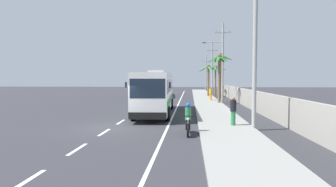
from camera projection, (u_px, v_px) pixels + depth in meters
name	position (u px, v px, depth m)	size (l,w,h in m)	color
ground_plane	(111.00, 128.00, 16.97)	(160.00, 160.00, 0.00)	#303035
sidewalk_kerb	(213.00, 109.00, 26.40)	(3.20, 90.00, 0.14)	gray
lane_markings	(166.00, 105.00, 31.18)	(3.50, 71.00, 0.01)	white
boundary_wall	(246.00, 98.00, 30.04)	(0.24, 60.00, 1.84)	#9E998E
coach_bus_foreground	(156.00, 91.00, 23.77)	(3.15, 11.82, 3.64)	white
coach_bus_far_lane	(151.00, 84.00, 47.35)	(3.56, 12.29, 3.95)	#2366A8
motorcycle_beside_bus	(188.00, 122.00, 15.02)	(0.56, 1.96, 1.67)	black
pedestrian_near_kerb	(233.00, 110.00, 17.11)	(0.36, 0.36, 1.71)	#2D7A47
pedestrian_midwalk	(210.00, 93.00, 38.03)	(0.36, 0.36, 1.60)	red
pedestrian_far_walk	(211.00, 94.00, 36.28)	(0.36, 0.36, 1.69)	gold
utility_pole_nearest	(255.00, 46.00, 15.91)	(2.41, 0.24, 9.12)	#9E9E99
utility_pole_mid	(222.00, 60.00, 35.05)	(3.55, 0.24, 9.72)	#9E9E99
utility_pole_far	(212.00, 67.00, 54.21)	(2.05, 0.24, 10.05)	#9E9E99
utility_pole_distant	(206.00, 71.00, 73.43)	(2.50, 0.24, 9.06)	#9E9E99
palm_nearest	(219.00, 68.00, 32.75)	(2.85, 2.78, 5.74)	brown
palm_second	(216.00, 72.00, 48.26)	(3.64, 3.79, 5.16)	brown
palm_third	(220.00, 66.00, 42.22)	(3.07, 2.88, 6.74)	brown
palm_fourth	(208.00, 75.00, 45.59)	(3.15, 3.39, 5.15)	brown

